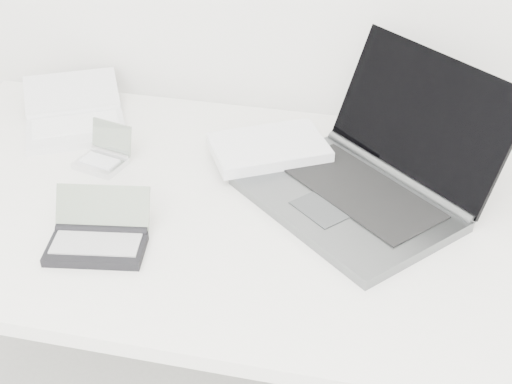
% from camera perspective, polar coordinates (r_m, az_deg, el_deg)
% --- Properties ---
extents(desk, '(1.60, 0.80, 0.73)m').
position_cam_1_polar(desk, '(1.41, 1.55, -2.82)').
color(desk, white).
rests_on(desk, ground).
extents(laptop_large, '(0.63, 0.55, 0.26)m').
position_cam_1_polar(laptop_large, '(1.43, 7.28, 1.70)').
color(laptop_large, '#5C5F62').
rests_on(laptop_large, desk).
extents(netbook_open_white, '(0.33, 0.35, 0.06)m').
position_cam_1_polar(netbook_open_white, '(1.71, -14.29, 5.68)').
color(netbook_open_white, white).
rests_on(netbook_open_white, desk).
extents(pda_silver, '(0.12, 0.12, 0.08)m').
position_cam_1_polar(pda_silver, '(1.54, -12.05, 2.82)').
color(pda_silver, silver).
rests_on(pda_silver, desk).
extents(palmtop_charcoal, '(0.19, 0.17, 0.09)m').
position_cam_1_polar(palmtop_charcoal, '(1.31, -12.52, -3.60)').
color(palmtop_charcoal, black).
rests_on(palmtop_charcoal, desk).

